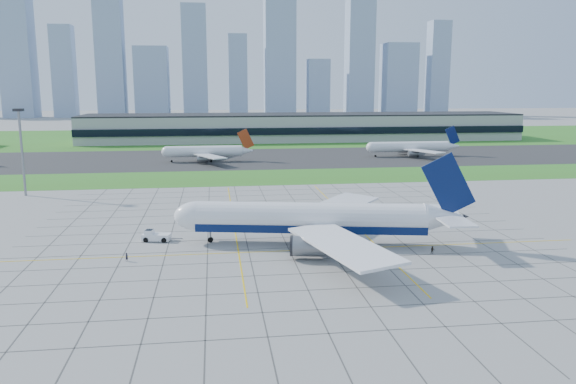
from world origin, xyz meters
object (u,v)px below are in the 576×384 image
(distant_jet_1, at_px, (206,151))
(distant_jet_2, at_px, (411,147))
(pushback_tug, at_px, (155,236))
(crew_near, at_px, (127,257))
(airliner, at_px, (312,219))
(light_mast, at_px, (21,141))
(crew_far, at_px, (433,250))

(distant_jet_1, bearing_deg, distant_jet_2, 4.01)
(pushback_tug, height_order, crew_near, pushback_tug)
(airliner, xyz_separation_m, crew_near, (-36.01, -6.86, -4.43))
(crew_near, bearing_deg, light_mast, 73.91)
(light_mast, xyz_separation_m, crew_far, (97.04, -72.89, -15.39))
(crew_near, xyz_separation_m, distant_jet_2, (107.19, 146.76, 3.67))
(crew_far, xyz_separation_m, distant_jet_1, (-44.61, 143.30, 3.69))
(light_mast, xyz_separation_m, airliner, (75.28, -62.91, -10.94))
(crew_far, bearing_deg, airliner, -179.23)
(light_mast, height_order, distant_jet_1, light_mast)
(airliner, height_order, crew_far, airliner)
(pushback_tug, bearing_deg, distant_jet_1, 97.00)
(airliner, distance_m, crew_far, 24.35)
(distant_jet_2, bearing_deg, airliner, -116.97)
(distant_jet_1, height_order, distant_jet_2, same)
(crew_far, bearing_deg, crew_near, -157.67)
(light_mast, distance_m, pushback_tug, 72.33)
(crew_near, height_order, distant_jet_1, distant_jet_1)
(light_mast, height_order, distant_jet_2, light_mast)
(airliner, xyz_separation_m, pushback_tug, (-32.18, 6.83, -4.20))
(crew_near, xyz_separation_m, crew_far, (57.76, -3.13, -0.02))
(crew_near, bearing_deg, distant_jet_2, 8.39)
(crew_near, bearing_deg, pushback_tug, 28.91)
(pushback_tug, distance_m, distant_jet_1, 126.88)
(crew_near, relative_size, distant_jet_1, 0.04)
(crew_near, distance_m, distant_jet_2, 181.78)
(distant_jet_2, bearing_deg, pushback_tug, -127.84)
(distant_jet_2, bearing_deg, light_mast, -152.27)
(airliner, relative_size, crew_far, 38.12)
(light_mast, xyz_separation_m, crew_near, (39.28, -69.76, -15.37))
(light_mast, xyz_separation_m, pushback_tug, (43.10, -56.08, -15.14))
(pushback_tug, distance_m, crew_near, 14.21)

